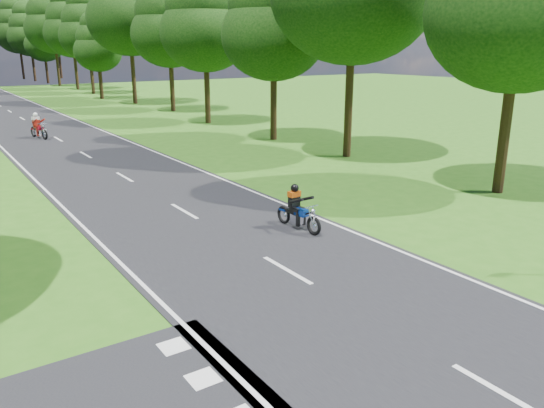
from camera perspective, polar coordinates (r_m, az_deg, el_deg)
ground at (r=11.90m, az=7.33°, el=-10.32°), size 160.00×160.00×0.00m
main_road at (r=58.58m, az=-27.26°, el=9.39°), size 7.00×140.00×0.02m
road_markings at (r=56.71m, az=-27.14°, el=9.25°), size 7.40×140.00×0.01m
rider_near_blue at (r=16.02m, az=2.87°, el=-0.35°), size 0.68×1.70×1.39m
rider_far_red at (r=35.71m, az=-23.86°, el=7.73°), size 1.02×1.97×1.57m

